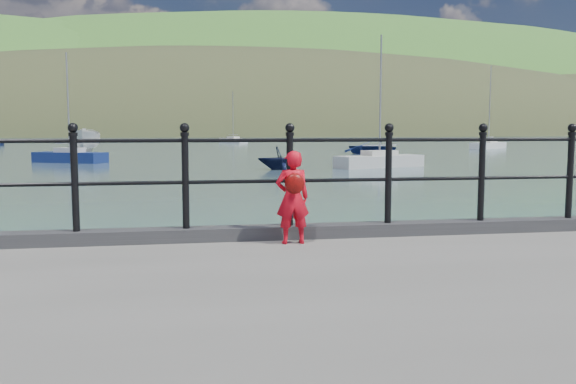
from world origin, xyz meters
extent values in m
plane|color=#2D4251|center=(0.00, 0.00, 0.00)|extent=(600.00, 600.00, 0.00)
cube|color=#28282B|center=(0.00, -0.15, 1.07)|extent=(60.00, 0.30, 0.15)
cylinder|color=black|center=(0.00, -0.15, 1.67)|extent=(18.00, 0.04, 0.04)
cylinder|color=black|center=(0.00, -0.15, 2.15)|extent=(18.00, 0.04, 0.04)
cylinder|color=black|center=(-1.80, -0.15, 1.67)|extent=(0.08, 0.08, 1.05)
sphere|color=black|center=(-1.80, -0.15, 2.29)|extent=(0.11, 0.11, 0.11)
cylinder|color=black|center=(-0.60, -0.15, 1.67)|extent=(0.08, 0.08, 1.05)
sphere|color=black|center=(-0.60, -0.15, 2.29)|extent=(0.11, 0.11, 0.11)
cylinder|color=black|center=(0.60, -0.15, 1.67)|extent=(0.08, 0.08, 1.05)
sphere|color=black|center=(0.60, -0.15, 2.29)|extent=(0.11, 0.11, 0.11)
cylinder|color=black|center=(1.80, -0.15, 1.67)|extent=(0.08, 0.08, 1.05)
sphere|color=black|center=(1.80, -0.15, 2.29)|extent=(0.11, 0.11, 0.11)
cylinder|color=black|center=(3.00, -0.15, 1.67)|extent=(0.08, 0.08, 1.05)
sphere|color=black|center=(3.00, -0.15, 2.29)|extent=(0.11, 0.11, 0.11)
cylinder|color=black|center=(4.20, -0.15, 1.67)|extent=(0.08, 0.08, 1.05)
sphere|color=black|center=(4.20, -0.15, 2.29)|extent=(0.11, 0.11, 0.11)
ellipsoid|color=#333A21|center=(20.00, 195.00, -15.40)|extent=(400.00, 100.00, 88.00)
ellipsoid|color=#387026|center=(60.00, 255.00, -27.30)|extent=(600.00, 180.00, 156.00)
cube|color=silver|center=(-35.00, 181.00, 3.00)|extent=(9.00, 6.00, 6.00)
cube|color=#4C4744|center=(-35.00, 181.00, 7.00)|extent=(9.50, 6.50, 2.00)
cube|color=silver|center=(-12.00, 181.00, 3.00)|extent=(9.00, 6.00, 6.00)
cube|color=#4C4744|center=(-12.00, 181.00, 7.00)|extent=(9.50, 6.50, 2.00)
cube|color=silver|center=(18.00, 181.00, 3.00)|extent=(9.00, 6.00, 6.00)
cube|color=#4C4744|center=(18.00, 181.00, 7.00)|extent=(9.50, 6.50, 2.00)
cube|color=silver|center=(45.00, 181.00, 3.00)|extent=(9.00, 6.00, 6.00)
cube|color=#4C4744|center=(45.00, 181.00, 7.00)|extent=(9.50, 6.50, 2.00)
imported|color=red|center=(0.57, -0.49, 1.52)|extent=(0.39, 0.27, 1.04)
ellipsoid|color=red|center=(0.57, -0.62, 1.68)|extent=(0.22, 0.11, 0.23)
imported|color=#111F4E|center=(16.05, 44.68, 0.57)|extent=(5.79, 6.59, 1.14)
imported|color=silver|center=(-9.17, 50.46, 1.15)|extent=(2.27, 5.95, 2.29)
imported|color=black|center=(4.67, 26.32, 0.64)|extent=(2.48, 2.15, 1.28)
cube|color=silver|center=(7.38, 91.75, 0.25)|extent=(4.37, 5.65, 0.90)
cube|color=beige|center=(7.38, 91.75, 0.75)|extent=(2.03, 2.29, 0.50)
cylinder|color=#A5A5A8|center=(7.38, 91.75, 4.43)|extent=(0.10, 0.10, 7.47)
cylinder|color=#A5A5A8|center=(7.38, 91.75, 1.30)|extent=(1.37, 2.18, 0.06)
cube|color=navy|center=(-8.13, 35.69, 0.25)|extent=(5.20, 3.95, 0.90)
cube|color=beige|center=(-8.13, 35.69, 0.75)|extent=(2.11, 1.87, 0.50)
cylinder|color=#A5A5A8|center=(-8.13, 35.69, 4.00)|extent=(0.10, 0.10, 6.60)
cylinder|color=#A5A5A8|center=(-8.13, 35.69, 1.30)|extent=(2.00, 1.20, 0.06)
cube|color=white|center=(33.70, 57.55, 0.25)|extent=(6.21, 5.82, 0.90)
cube|color=beige|center=(33.70, 57.55, 0.75)|extent=(2.60, 2.51, 0.50)
cylinder|color=#A5A5A8|center=(33.70, 57.55, 5.01)|extent=(0.10, 0.10, 8.61)
cylinder|color=#A5A5A8|center=(33.70, 57.55, 1.30)|extent=(2.29, 2.05, 0.06)
cube|color=beige|center=(10.78, 27.34, 0.25)|extent=(5.84, 3.55, 0.90)
cube|color=beige|center=(10.78, 27.34, 0.75)|extent=(2.25, 1.75, 0.50)
cylinder|color=#A5A5A8|center=(10.78, 27.34, 4.18)|extent=(0.10, 0.10, 6.97)
cylinder|color=#A5A5A8|center=(10.78, 27.34, 1.30)|extent=(2.39, 1.00, 0.06)
camera|label=1|loc=(-0.62, -7.11, 2.28)|focal=38.00mm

